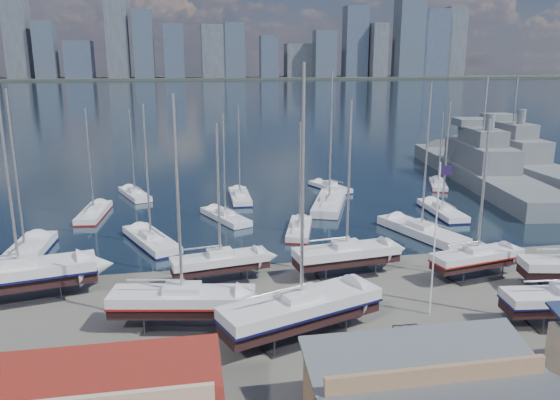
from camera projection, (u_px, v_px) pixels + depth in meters
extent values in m
plane|color=#605E59|center=(343.00, 305.00, 43.49)|extent=(1400.00, 1400.00, 0.00)
cube|color=#1A2A3C|center=(199.00, 93.00, 339.06)|extent=(1400.00, 600.00, 0.40)
cube|color=#2D332D|center=(190.00, 79.00, 586.62)|extent=(1400.00, 80.00, 2.20)
cube|color=#595E66|center=(18.00, 36.00, 546.12)|extent=(22.49, 24.47, 83.83)
cube|color=#3D4756|center=(45.00, 50.00, 547.37)|extent=(19.55, 21.83, 55.97)
cube|color=#475166|center=(79.00, 60.00, 561.03)|extent=(26.03, 30.49, 37.14)
cube|color=#595E66|center=(117.00, 34.00, 550.73)|extent=(21.60, 16.58, 87.63)
cube|color=#3D4756|center=(144.00, 44.00, 559.02)|extent=(19.42, 28.42, 67.60)
cube|color=#475166|center=(174.00, 51.00, 569.05)|extent=(20.24, 23.80, 54.09)
cube|color=#595E66|center=(213.00, 51.00, 573.06)|extent=(24.62, 19.72, 54.00)
cube|color=#3D4756|center=(234.00, 50.00, 574.94)|extent=(20.75, 17.93, 55.97)
cube|color=#475166|center=(269.00, 57.00, 581.28)|extent=(18.36, 16.25, 43.03)
cube|color=#595E66|center=(298.00, 60.00, 606.51)|extent=(28.49, 22.03, 35.69)
cube|color=#3D4756|center=(324.00, 54.00, 592.35)|extent=(23.34, 17.87, 49.11)
cube|color=#475166|center=(355.00, 42.00, 610.04)|extent=(25.35, 19.79, 75.95)
cube|color=#595E66|center=(377.00, 50.00, 610.17)|extent=(17.00, 27.45, 57.67)
cube|color=#3D4756|center=(409.00, 28.00, 610.60)|extent=(29.28, 24.05, 106.04)
cube|color=#475166|center=(431.00, 43.00, 629.10)|extent=(30.82, 28.37, 74.41)
cube|color=#595E66|center=(455.00, 42.00, 635.67)|extent=(21.74, 17.03, 77.48)
cube|color=slate|center=(437.00, 376.00, 27.37)|extent=(12.60, 8.40, 1.27)
cube|color=#2D2D33|center=(23.00, 299.00, 44.36)|extent=(6.88, 4.20, 0.16)
cube|color=black|center=(21.00, 281.00, 43.97)|extent=(11.98, 5.12, 0.93)
cube|color=silver|center=(19.00, 270.00, 43.74)|extent=(12.08, 5.60, 0.93)
cube|color=#0C0E3D|center=(20.00, 275.00, 43.84)|extent=(12.20, 5.65, 0.19)
cube|color=silver|center=(18.00, 262.00, 43.56)|extent=(3.26, 2.52, 0.50)
cylinder|color=#B2B2B7|center=(7.00, 168.00, 41.68)|extent=(0.22, 0.22, 15.74)
cube|color=#2D2D33|center=(184.00, 327.00, 39.74)|extent=(6.07, 3.59, 0.16)
cube|color=black|center=(183.00, 307.00, 39.36)|extent=(10.62, 4.29, 0.83)
cube|color=silver|center=(182.00, 297.00, 39.16)|extent=(10.70, 4.71, 0.83)
cube|color=maroon|center=(183.00, 302.00, 39.25)|extent=(10.80, 4.76, 0.17)
cube|color=silver|center=(182.00, 288.00, 38.99)|extent=(2.86, 2.18, 0.50)
cylinder|color=#B2B2B7|center=(178.00, 197.00, 37.33)|extent=(0.22, 0.22, 13.97)
cube|color=#2D2D33|center=(221.00, 282.00, 47.84)|extent=(4.96, 2.92, 0.16)
cube|color=black|center=(221.00, 266.00, 47.48)|extent=(8.69, 3.47, 0.68)
cube|color=silver|center=(220.00, 259.00, 47.32)|extent=(8.75, 3.82, 0.68)
cube|color=silver|center=(220.00, 253.00, 47.17)|extent=(2.33, 1.77, 0.50)
cylinder|color=#B2B2B7|center=(218.00, 191.00, 45.82)|extent=(0.22, 0.22, 11.43)
cube|color=#2D2D33|center=(301.00, 337.00, 38.30)|extent=(7.04, 4.98, 0.16)
cube|color=black|center=(301.00, 316.00, 37.91)|extent=(11.91, 6.64, 0.93)
cube|color=silver|center=(301.00, 304.00, 37.68)|extent=(12.08, 7.10, 0.93)
cube|color=#0C0E3D|center=(301.00, 309.00, 37.78)|extent=(12.20, 7.18, 0.19)
cube|color=silver|center=(302.00, 294.00, 37.50)|extent=(3.42, 2.85, 0.50)
cylinder|color=#B2B2B7|center=(303.00, 186.00, 35.62)|extent=(0.22, 0.22, 15.76)
cube|color=#2D2D33|center=(346.00, 274.00, 49.49)|extent=(5.55, 3.06, 0.16)
cube|color=black|center=(346.00, 259.00, 49.12)|extent=(9.83, 3.47, 0.77)
cube|color=silver|center=(347.00, 251.00, 48.93)|extent=(9.88, 3.87, 0.77)
cube|color=silver|center=(347.00, 244.00, 48.78)|extent=(2.59, 1.90, 0.50)
cylinder|color=#B2B2B7|center=(349.00, 176.00, 47.24)|extent=(0.22, 0.22, 12.99)
cube|color=#2D2D33|center=(475.00, 277.00, 48.80)|extent=(5.08, 3.08, 0.16)
cube|color=black|center=(476.00, 262.00, 48.44)|extent=(8.86, 3.73, 0.69)
cube|color=silver|center=(477.00, 255.00, 48.27)|extent=(8.94, 4.09, 0.69)
cube|color=maroon|center=(477.00, 258.00, 48.35)|extent=(9.03, 4.13, 0.14)
cube|color=silver|center=(478.00, 248.00, 48.13)|extent=(2.40, 1.85, 0.50)
cylinder|color=#B2B2B7|center=(484.00, 187.00, 46.75)|extent=(0.22, 0.22, 11.65)
cube|color=black|center=(27.00, 262.00, 53.79)|extent=(3.37, 11.56, 0.91)
cube|color=silver|center=(25.00, 253.00, 53.57)|extent=(3.85, 11.59, 0.91)
cube|color=#0C0E3D|center=(26.00, 257.00, 53.67)|extent=(3.89, 11.71, 0.18)
cube|color=silver|center=(25.00, 246.00, 53.39)|extent=(2.08, 2.96, 0.50)
cylinder|color=#B2B2B7|center=(16.00, 171.00, 51.55)|extent=(0.22, 0.22, 15.43)
cube|color=black|center=(94.00, 218.00, 68.50)|extent=(3.13, 9.51, 0.75)
cube|color=silver|center=(94.00, 212.00, 68.31)|extent=(3.52, 9.54, 0.75)
cube|color=maroon|center=(94.00, 215.00, 68.40)|extent=(3.55, 9.64, 0.15)
cube|color=silver|center=(94.00, 208.00, 68.16)|extent=(1.79, 2.48, 0.50)
cylinder|color=#B2B2B7|center=(89.00, 160.00, 66.67)|extent=(0.22, 0.22, 12.60)
cube|color=black|center=(135.00, 199.00, 78.10)|extent=(4.93, 8.84, 0.69)
cube|color=silver|center=(135.00, 194.00, 77.93)|extent=(5.27, 8.97, 0.69)
cube|color=silver|center=(134.00, 190.00, 77.79)|extent=(2.11, 2.54, 0.50)
cylinder|color=#B2B2B7|center=(132.00, 151.00, 76.41)|extent=(0.22, 0.22, 11.69)
cube|color=black|center=(151.00, 247.00, 57.93)|extent=(6.23, 10.37, 0.82)
cube|color=silver|center=(151.00, 240.00, 57.73)|extent=(6.63, 10.54, 0.82)
cube|color=#0C0E3D|center=(151.00, 243.00, 57.82)|extent=(6.69, 10.64, 0.16)
cube|color=silver|center=(151.00, 234.00, 57.56)|extent=(2.58, 3.03, 0.50)
cylinder|color=#B2B2B7|center=(147.00, 172.00, 55.92)|extent=(0.22, 0.22, 13.81)
cube|color=black|center=(226.00, 222.00, 66.71)|extent=(5.44, 9.06, 0.72)
cube|color=silver|center=(225.00, 217.00, 66.54)|extent=(5.79, 9.21, 0.72)
cube|color=silver|center=(225.00, 212.00, 66.39)|extent=(2.25, 2.64, 0.50)
cylinder|color=#B2B2B7|center=(224.00, 165.00, 64.96)|extent=(0.22, 0.22, 12.07)
cube|color=black|center=(240.00, 201.00, 76.65)|extent=(2.34, 9.16, 0.73)
cube|color=silver|center=(240.00, 196.00, 76.47)|extent=(2.72, 9.17, 0.73)
cube|color=#0C0E3D|center=(240.00, 199.00, 76.55)|extent=(2.75, 9.26, 0.15)
cube|color=silver|center=(240.00, 192.00, 76.31)|extent=(1.57, 2.31, 0.50)
cylinder|color=#B2B2B7|center=(239.00, 150.00, 74.86)|extent=(0.22, 0.22, 12.32)
cube|color=black|center=(299.00, 234.00, 61.95)|extent=(4.43, 8.90, 0.69)
cube|color=silver|center=(299.00, 229.00, 61.78)|extent=(4.78, 9.01, 0.69)
cube|color=maroon|center=(299.00, 231.00, 61.86)|extent=(4.83, 9.10, 0.14)
cube|color=silver|center=(299.00, 224.00, 61.64)|extent=(2.01, 2.49, 0.50)
cylinder|color=#B2B2B7|center=(300.00, 175.00, 60.25)|extent=(0.22, 0.22, 11.71)
cube|color=black|center=(329.00, 210.00, 72.54)|extent=(7.19, 12.48, 0.98)
cube|color=silver|center=(329.00, 203.00, 72.30)|extent=(7.66, 12.67, 0.98)
cube|color=silver|center=(329.00, 198.00, 72.12)|extent=(3.04, 3.60, 0.50)
cylinder|color=#B2B2B7|center=(331.00, 137.00, 70.14)|extent=(0.22, 0.22, 16.55)
cube|color=black|center=(330.00, 191.00, 82.63)|extent=(4.82, 8.36, 0.66)
cube|color=silver|center=(330.00, 187.00, 82.47)|extent=(5.14, 8.49, 0.66)
cube|color=#0C0E3D|center=(330.00, 189.00, 82.54)|extent=(5.19, 8.57, 0.13)
cube|color=silver|center=(330.00, 183.00, 82.32)|extent=(2.03, 2.42, 0.50)
cylinder|color=#B2B2B7|center=(331.00, 148.00, 81.02)|extent=(0.22, 0.22, 11.09)
cube|color=black|center=(421.00, 238.00, 60.84)|extent=(6.22, 11.85, 0.93)
cube|color=silver|center=(421.00, 231.00, 60.61)|extent=(6.68, 12.01, 0.93)
cube|color=silver|center=(422.00, 224.00, 60.43)|extent=(2.75, 3.35, 0.50)
cylinder|color=#B2B2B7|center=(426.00, 157.00, 58.57)|extent=(0.22, 0.22, 15.62)
cube|color=black|center=(442.00, 216.00, 69.37)|extent=(2.65, 9.86, 0.78)
cube|color=silver|center=(442.00, 210.00, 69.17)|extent=(3.06, 9.87, 0.78)
cube|color=#0C0E3D|center=(442.00, 213.00, 69.26)|extent=(3.09, 9.97, 0.16)
cube|color=silver|center=(442.00, 205.00, 69.01)|extent=(1.72, 2.50, 0.50)
cylinder|color=#B2B2B7|center=(446.00, 156.00, 67.45)|extent=(0.22, 0.22, 13.22)
cube|color=black|center=(438.00, 188.00, 84.40)|extent=(4.66, 8.15, 0.64)
cube|color=silver|center=(438.00, 184.00, 84.25)|extent=(4.98, 8.27, 0.64)
cube|color=maroon|center=(438.00, 186.00, 84.32)|extent=(5.02, 8.35, 0.13)
cube|color=silver|center=(438.00, 181.00, 84.11)|extent=(1.97, 2.35, 0.50)
cylinder|color=#B2B2B7|center=(441.00, 148.00, 82.84)|extent=(0.22, 0.22, 10.80)
cube|color=slate|center=(479.00, 179.00, 88.02)|extent=(14.06, 47.97, 4.26)
cube|color=slate|center=(481.00, 155.00, 87.05)|extent=(8.30, 17.26, 3.60)
cube|color=slate|center=(482.00, 136.00, 86.32)|extent=(5.82, 10.01, 2.40)
cube|color=slate|center=(472.00, 122.00, 90.48)|extent=(5.91, 5.43, 1.20)
cylinder|color=#B2B2B7|center=(486.00, 103.00, 85.03)|extent=(0.30, 0.30, 8.00)
cube|color=slate|center=(508.00, 168.00, 96.94)|extent=(8.55, 45.95, 4.12)
cube|color=slate|center=(511.00, 146.00, 95.99)|extent=(6.29, 16.17, 3.60)
cube|color=slate|center=(512.00, 129.00, 95.25)|extent=(4.64, 9.27, 2.40)
cube|color=slate|center=(499.00, 117.00, 99.22)|extent=(5.25, 4.71, 1.20)
cylinder|color=#B2B2B7|center=(516.00, 99.00, 93.97)|extent=(0.30, 0.30, 8.00)
imported|color=gray|center=(349.00, 369.00, 33.19)|extent=(4.03, 1.55, 1.31)
imported|color=gray|center=(385.00, 360.00, 33.94)|extent=(4.83, 6.35, 1.60)
imported|color=gray|center=(418.00, 352.00, 35.00)|extent=(2.24, 5.13, 1.47)
cylinder|color=white|center=(435.00, 241.00, 40.46)|extent=(0.12, 0.12, 11.83)
cube|color=#1D123A|center=(446.00, 170.00, 39.24)|extent=(0.99, 0.05, 0.69)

